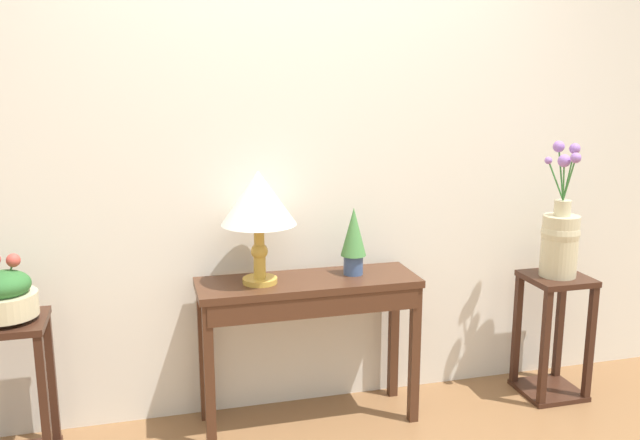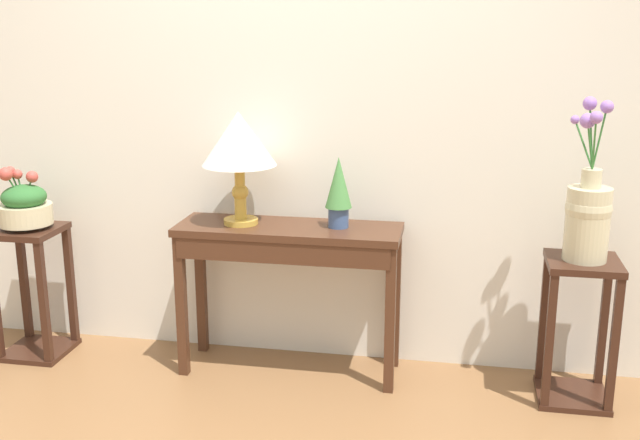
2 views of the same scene
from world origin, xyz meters
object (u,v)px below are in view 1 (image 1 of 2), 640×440
Objects in this scene: pedestal_stand_left at (15,394)px; planter_bowl_wide_left at (4,294)px; table_lamp at (258,202)px; console_table at (310,305)px; potted_plant_on_console at (354,238)px; pedestal_stand_right at (552,336)px; flower_vase_tall_right at (560,236)px.

planter_bowl_wide_left is (-0.00, -0.00, 0.45)m from pedestal_stand_left.
planter_bowl_wide_left is (-1.09, -0.05, -0.33)m from table_lamp.
console_table is 0.38m from potted_plant_on_console.
table_lamp is at bearing 174.79° from console_table.
pedestal_stand_right is at bearing -1.97° from table_lamp.
planter_bowl_wide_left is at bearing -177.47° from potted_plant_on_console.
table_lamp is at bearing 177.99° from flower_vase_tall_right.
potted_plant_on_console reaches higher than console_table.
flower_vase_tall_right is at bearing -4.01° from potted_plant_on_console.
pedestal_stand_left is at bearing -178.93° from console_table.
table_lamp is 0.51m from potted_plant_on_console.
table_lamp is at bearing -177.30° from potted_plant_on_console.
console_table is 1.51× the size of flower_vase_tall_right.
console_table is at bearing 178.56° from flower_vase_tall_right.
console_table is at bearing 1.07° from pedestal_stand_left.
table_lamp is (-0.23, 0.02, 0.51)m from console_table.
potted_plant_on_console is 1.66m from pedestal_stand_left.
potted_plant_on_console is 1.06× the size of planter_bowl_wide_left.
console_table is 0.56m from table_lamp.
flower_vase_tall_right is (1.09, -0.08, -0.04)m from potted_plant_on_console.
potted_plant_on_console is at bearing 2.53° from planter_bowl_wide_left.
table_lamp is 0.76× the size of flower_vase_tall_right.
pedestal_stand_right is (2.64, -0.01, -0.00)m from pedestal_stand_left.
potted_plant_on_console is 0.50× the size of pedestal_stand_right.
flower_vase_tall_right is at bearing -0.17° from planter_bowl_wide_left.
potted_plant_on_console is at bearing 175.99° from flower_vase_tall_right.
flower_vase_tall_right reaches higher than console_table.
console_table reaches higher than pedestal_stand_left.
console_table is 1.35m from pedestal_stand_left.
table_lamp is 0.80× the size of pedestal_stand_right.
potted_plant_on_console is (0.46, 0.02, -0.21)m from table_lamp.
planter_bowl_wide_left is 2.68m from pedestal_stand_right.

